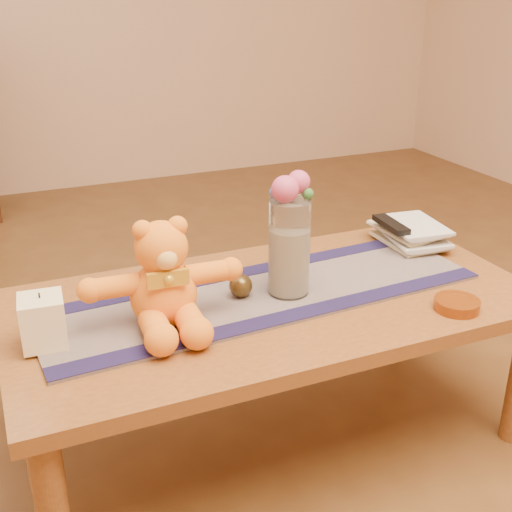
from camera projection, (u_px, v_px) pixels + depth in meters
name	position (u px, v px, depth m)	size (l,w,h in m)	color
floor	(272.00, 434.00, 1.93)	(5.50, 5.50, 0.00)	#523317
coffee_table_top	(273.00, 304.00, 1.76)	(1.40, 0.70, 0.04)	brown
table_leg_bl	(26.00, 373.00, 1.86)	(0.07, 0.07, 0.41)	brown
table_leg_br	(401.00, 293.00, 2.33)	(0.07, 0.07, 0.41)	brown
persian_runner	(264.00, 294.00, 1.76)	(1.20, 0.35, 0.01)	#161B40
runner_border_near	(290.00, 316.00, 1.64)	(1.20, 0.06, 0.00)	#19143C
runner_border_far	(241.00, 273.00, 1.88)	(1.20, 0.06, 0.00)	#19143C
teddy_bear	(162.00, 274.00, 1.57)	(0.37, 0.31, 0.25)	orange
pillar_candle	(43.00, 321.00, 1.49)	(0.10, 0.10, 0.12)	#FFEEBB
candle_wick	(39.00, 295.00, 1.47)	(0.00, 0.00, 0.01)	black
glass_vase	(289.00, 248.00, 1.72)	(0.11, 0.11, 0.26)	silver
potpourri_fill	(289.00, 261.00, 1.73)	(0.09, 0.09, 0.18)	beige
rose_left	(285.00, 189.00, 1.64)	(0.07, 0.07, 0.07)	#C34573
rose_right	(299.00, 182.00, 1.66)	(0.06, 0.06, 0.06)	#C34573
blue_flower_back	(288.00, 186.00, 1.69)	(0.04, 0.04, 0.04)	#5562B8
blue_flower_side	(276.00, 192.00, 1.66)	(0.04, 0.04, 0.04)	#5562B8
leaf_sprig	(308.00, 194.00, 1.66)	(0.03, 0.03, 0.03)	#33662D
bronze_ball	(241.00, 286.00, 1.73)	(0.06, 0.06, 0.06)	#443316
book_bottom	(387.00, 246.00, 2.07)	(0.17, 0.22, 0.02)	beige
book_lower	(390.00, 240.00, 2.06)	(0.16, 0.22, 0.02)	beige
book_upper	(386.00, 234.00, 2.05)	(0.17, 0.22, 0.02)	beige
book_top	(390.00, 229.00, 2.04)	(0.16, 0.22, 0.02)	beige
tv_remote	(391.00, 224.00, 2.03)	(0.04, 0.16, 0.02)	black
amber_dish	(457.00, 304.00, 1.69)	(0.12, 0.12, 0.03)	#BF5914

